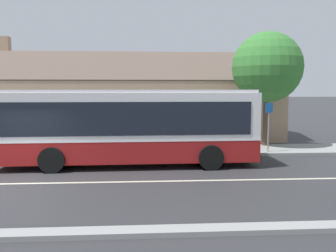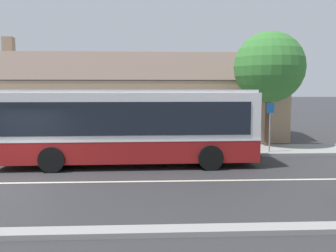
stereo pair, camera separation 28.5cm
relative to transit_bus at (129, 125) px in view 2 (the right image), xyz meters
name	(u,v)px [view 2 (the right image)]	position (x,y,z in m)	size (l,w,h in m)	color
ground_plane	(16,183)	(-3.68, -2.90, -1.71)	(300.00, 300.00, 0.00)	#2D2D30
sidewalk_far	(59,152)	(-3.68, 3.10, -1.63)	(60.00, 3.00, 0.15)	gray
lane_divider_stripe	(16,183)	(-3.68, -2.90, -1.70)	(60.00, 0.16, 0.01)	beige
community_building	(101,107)	(-2.41, 10.19, 0.27)	(23.89, 8.47, 6.78)	tan
transit_bus	(129,125)	(0.00, 0.00, 0.00)	(10.67, 2.91, 3.18)	maroon
bench_by_building	(23,143)	(-5.35, 2.83, -1.13)	(1.80, 0.51, 0.94)	brown
street_tree_primary	(269,67)	(7.27, 4.16, 2.65)	(3.77, 3.77, 6.26)	#4C3828
bus_stop_sign	(270,121)	(6.70, 2.09, -0.07)	(0.36, 0.07, 2.40)	gray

